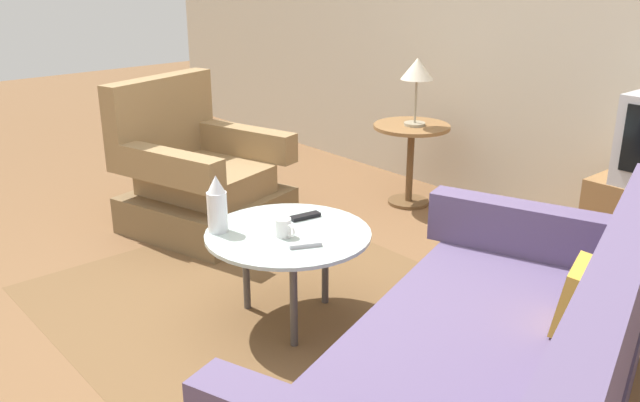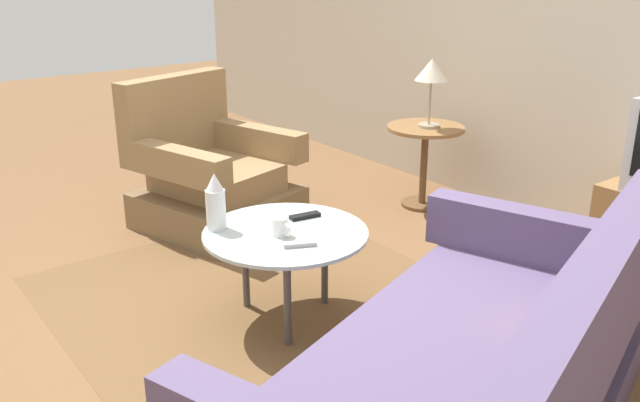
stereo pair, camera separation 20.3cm
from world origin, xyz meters
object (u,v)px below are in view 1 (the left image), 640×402
Objects in this scene: coffee_table at (288,240)px; table_lamp at (417,72)px; armchair at (198,180)px; tv_remote_dark at (305,216)px; mug at (284,228)px; tv_remote_silver at (305,245)px; couch at (488,381)px; vase at (217,205)px; side_table at (411,147)px.

coffee_table is 1.70× the size of table_lamp.
armchair is 1.31m from tv_remote_dark.
tv_remote_dark is at bearing -67.29° from table_lamp.
armchair is 1.47m from mug.
couch is at bearing -64.69° from tv_remote_silver.
couch is at bearing -2.31° from coffee_table.
couch is 1.48m from vase.
couch is 1.19m from mug.
tv_remote_silver is (0.27, -0.23, 0.00)m from tv_remote_dark.
side_table is 1.66m from tv_remote_dark.
armchair is at bearing -87.97° from tv_remote_dark.
table_lamp is 1.72m from tv_remote_dark.
table_lamp reaches higher than armchair.
armchair is 0.51× the size of couch.
tv_remote_dark is at bearing -66.53° from side_table.
table_lamp reaches higher than coffee_table.
tv_remote_silver is (1.56, -0.38, 0.16)m from armchair.
coffee_table is 0.38m from vase.
tv_remote_silver is at bearing 58.91° from tv_remote_dark.
armchair is 1.32m from vase.
armchair is at bearing 101.73° from tv_remote_silver.
tv_remote_dark is (1.29, -0.15, 0.16)m from armchair.
side_table is 3.59× the size of tv_remote_dark.
armchair is 1.83× the size of side_table.
mug is (0.03, -0.05, 0.08)m from coffee_table.
tv_remote_silver is at bearing 71.04° from couch.
vase is at bearing -132.56° from coffee_table.
tv_remote_silver is (-1.02, -0.00, 0.19)m from couch.
side_table is 0.53m from table_lamp.
mug reaches higher than tv_remote_dark.
side_table is at bearing 29.14° from couch.
vase reaches higher than side_table.
tv_remote_silver is (0.15, -0.00, -0.03)m from mug.
coffee_table is 6.46× the size of mug.
couch is (2.58, -0.38, -0.03)m from armchair.
side_table reaches higher than coffee_table.
side_table is 4.78× the size of mug.
coffee_table is (1.37, -0.33, 0.11)m from armchair.
vase is at bearing -75.01° from side_table.
armchair is 1.36× the size of coffee_table.
coffee_table is 4.85× the size of tv_remote_dark.
tv_remote_silver is (0.19, -0.05, 0.05)m from coffee_table.
coffee_table is at bearing 34.50° from tv_remote_dark.
mug is at bearing 37.51° from vase.
side_table is at bearing 113.98° from mug.
couch is 1.32m from tv_remote_dark.
side_table is at bearing 104.99° from vase.
side_table is (-1.95, 1.75, 0.14)m from couch.
coffee_table is 0.20m from tv_remote_dark.
table_lamp is 2.03m from tv_remote_silver.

